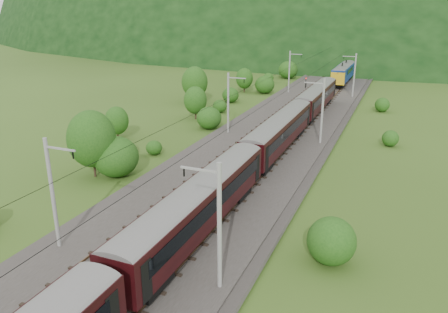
% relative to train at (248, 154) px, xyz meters
% --- Properties ---
extents(ground, '(600.00, 600.00, 0.00)m').
position_rel_train_xyz_m(ground, '(-2.40, -15.71, -3.35)').
color(ground, '#304917').
rests_on(ground, ground).
extents(railbed, '(14.00, 220.00, 0.30)m').
position_rel_train_xyz_m(railbed, '(-2.40, -5.71, -3.20)').
color(railbed, '#38332D').
rests_on(railbed, ground).
extents(track_left, '(2.40, 220.00, 0.27)m').
position_rel_train_xyz_m(track_left, '(-4.80, -5.71, -2.98)').
color(track_left, brown).
rests_on(track_left, railbed).
extents(track_right, '(2.40, 220.00, 0.27)m').
position_rel_train_xyz_m(track_right, '(0.00, -5.71, -2.98)').
color(track_right, brown).
rests_on(track_right, railbed).
extents(catenary_left, '(2.54, 192.28, 8.00)m').
position_rel_train_xyz_m(catenary_left, '(-8.52, 16.29, 1.15)').
color(catenary_left, gray).
rests_on(catenary_left, railbed).
extents(catenary_right, '(2.54, 192.28, 8.00)m').
position_rel_train_xyz_m(catenary_right, '(3.72, 16.29, 1.15)').
color(catenary_right, gray).
rests_on(catenary_right, railbed).
extents(overhead_wires, '(4.83, 198.00, 0.03)m').
position_rel_train_xyz_m(overhead_wires, '(-2.40, -5.71, 3.75)').
color(overhead_wires, black).
rests_on(overhead_wires, ground).
extents(mountain_main, '(504.00, 360.00, 244.00)m').
position_rel_train_xyz_m(mountain_main, '(-2.40, 244.29, -3.35)').
color(mountain_main, black).
rests_on(mountain_main, ground).
extents(mountain_ridge, '(336.00, 280.00, 132.00)m').
position_rel_train_xyz_m(mountain_ridge, '(-122.40, 284.29, -3.35)').
color(mountain_ridge, black).
rests_on(mountain_ridge, ground).
extents(train, '(2.81, 134.63, 4.87)m').
position_rel_train_xyz_m(train, '(0.00, 0.00, 0.00)').
color(train, black).
rests_on(train, ground).
extents(hazard_post_near, '(0.14, 0.14, 1.28)m').
position_rel_train_xyz_m(hazard_post_near, '(-2.37, 23.52, -2.42)').
color(hazard_post_near, red).
rests_on(hazard_post_near, railbed).
extents(hazard_post_far, '(0.16, 0.16, 1.53)m').
position_rel_train_xyz_m(hazard_post_far, '(-2.40, 51.93, -2.29)').
color(hazard_post_far, red).
rests_on(hazard_post_far, railbed).
extents(signal, '(0.24, 0.24, 2.17)m').
position_rel_train_xyz_m(signal, '(-6.34, 53.64, -1.78)').
color(signal, black).
rests_on(signal, railbed).
extents(vegetation_left, '(13.40, 146.28, 6.89)m').
position_rel_train_xyz_m(vegetation_left, '(-15.90, 9.52, -0.85)').
color(vegetation_left, '#1E4B14').
rests_on(vegetation_left, ground).
extents(vegetation_right, '(6.62, 99.12, 2.95)m').
position_rel_train_xyz_m(vegetation_right, '(9.23, -11.15, -2.13)').
color(vegetation_right, '#1E4B14').
rests_on(vegetation_right, ground).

